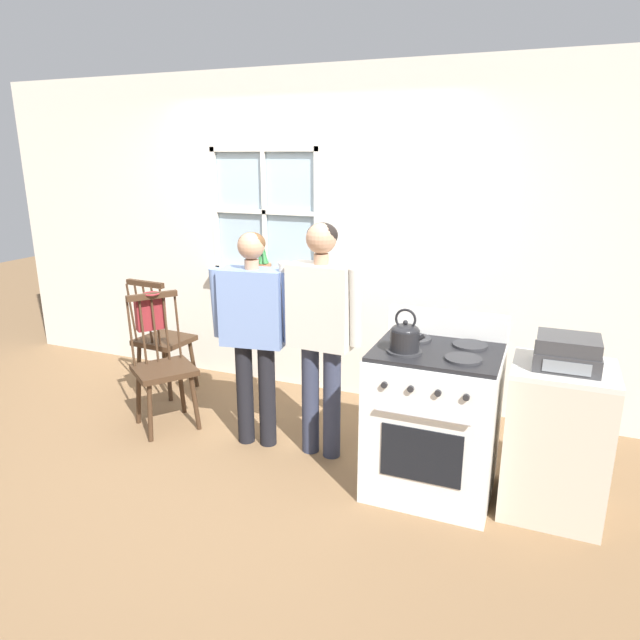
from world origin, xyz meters
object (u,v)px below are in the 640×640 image
kettle (405,336)px  stereo (567,353)px  chair_near_wall (162,341)px  handbag (150,312)px  side_counter (556,440)px  person_elderly_left (254,322)px  person_teen_center (321,320)px  stove (433,419)px  chair_by_window (163,369)px  potted_plant (263,265)px

kettle → stereo: (0.86, 0.15, -0.04)m
chair_near_wall → handbag: size_ratio=3.34×
kettle → stereo: bearing=10.1°
side_counter → person_elderly_left: bearing=177.9°
kettle → person_teen_center: bearing=156.2°
person_teen_center → stove: person_teen_center is taller
chair_near_wall → person_elderly_left: person_elderly_left is taller
chair_near_wall → person_teen_center: 1.84m
person_elderly_left → person_teen_center: 0.49m
person_teen_center → stove: 0.95m
stove → side_counter: size_ratio=1.20×
chair_by_window → side_counter: bearing=-54.7°
potted_plant → stereo: size_ratio=0.82×
potted_plant → side_counter: 2.77m
chair_by_window → chair_near_wall: bearing=73.9°
person_elderly_left → side_counter: (1.98, -0.07, -0.47)m
handbag → potted_plant: bearing=61.8°
handbag → stereo: stereo is taller
person_elderly_left → kettle: (1.12, -0.25, 0.11)m
stove → stereo: 0.87m
chair_by_window → person_elderly_left: (0.78, 0.02, 0.45)m
chair_by_window → potted_plant: size_ratio=3.70×
person_teen_center → kettle: bearing=-20.6°
side_counter → person_teen_center: bearing=176.1°
kettle → side_counter: bearing=11.4°
person_teen_center → handbag: (-1.46, 0.09, -0.12)m
person_teen_center → side_counter: person_teen_center is taller
chair_near_wall → stereo: bearing=173.9°
stove → potted_plant: 2.20m
kettle → stereo: kettle is taller
kettle → potted_plant: (-1.59, 1.29, 0.07)m
kettle → chair_by_window: bearing=173.2°
stove → kettle: kettle is taller
chair_near_wall → chair_by_window: bearing=132.5°
chair_near_wall → handbag: same height
person_teen_center → side_counter: (1.49, -0.10, -0.52)m
stove → chair_near_wall: bearing=165.4°
handbag → chair_near_wall: bearing=119.7°
person_teen_center → potted_plant: 1.40m
potted_plant → handbag: bearing=-118.2°
person_teen_center → potted_plant: size_ratio=5.81×
chair_by_window → stereo: (2.76, -0.07, 0.52)m
chair_by_window → side_counter: (2.76, -0.05, -0.01)m
stereo → stove: bearing=-178.2°
chair_by_window → side_counter: 2.76m
handbag → person_elderly_left: bearing=-7.1°
person_elderly_left → side_counter: bearing=-10.1°
person_teen_center → stove: size_ratio=1.49×
side_counter → handbag: bearing=176.3°
kettle → handbag: bearing=170.0°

